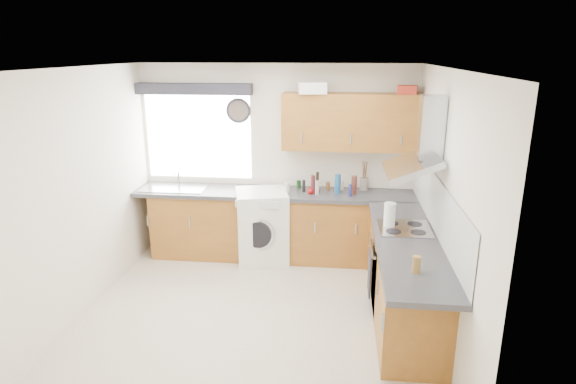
# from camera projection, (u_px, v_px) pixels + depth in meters

# --- Properties ---
(ground_plane) EXTENTS (3.60, 3.60, 0.00)m
(ground_plane) POSITION_uv_depth(u_px,v_px,m) (255.00, 315.00, 5.01)
(ground_plane) COLOR beige
(ceiling) EXTENTS (3.60, 3.60, 0.02)m
(ceiling) POSITION_uv_depth(u_px,v_px,m) (250.00, 68.00, 4.30)
(ceiling) COLOR white
(ceiling) RESTS_ON wall_back
(wall_back) EXTENTS (3.60, 0.02, 2.50)m
(wall_back) POSITION_uv_depth(u_px,v_px,m) (277.00, 160.00, 6.37)
(wall_back) COLOR silver
(wall_back) RESTS_ON ground_plane
(wall_front) EXTENTS (3.60, 0.02, 2.50)m
(wall_front) POSITION_uv_depth(u_px,v_px,m) (201.00, 290.00, 2.94)
(wall_front) COLOR silver
(wall_front) RESTS_ON ground_plane
(wall_left) EXTENTS (0.02, 3.60, 2.50)m
(wall_left) POSITION_uv_depth(u_px,v_px,m) (77.00, 195.00, 4.84)
(wall_left) COLOR silver
(wall_left) RESTS_ON ground_plane
(wall_right) EXTENTS (0.02, 3.60, 2.50)m
(wall_right) POSITION_uv_depth(u_px,v_px,m) (444.00, 207.00, 4.47)
(wall_right) COLOR silver
(wall_right) RESTS_ON ground_plane
(window) EXTENTS (1.40, 0.02, 1.10)m
(window) POSITION_uv_depth(u_px,v_px,m) (198.00, 137.00, 6.39)
(window) COLOR white
(window) RESTS_ON wall_back
(window_blind) EXTENTS (1.50, 0.18, 0.14)m
(window_blind) POSITION_uv_depth(u_px,v_px,m) (194.00, 89.00, 6.12)
(window_blind) COLOR #22212A
(window_blind) RESTS_ON wall_back
(splashback) EXTENTS (0.01, 3.00, 0.54)m
(splashback) POSITION_uv_depth(u_px,v_px,m) (436.00, 205.00, 4.78)
(splashback) COLOR white
(splashback) RESTS_ON wall_right
(base_cab_back) EXTENTS (3.00, 0.58, 0.86)m
(base_cab_back) POSITION_uv_depth(u_px,v_px,m) (267.00, 226.00, 6.34)
(base_cab_back) COLOR brown
(base_cab_back) RESTS_ON ground_plane
(base_cab_corner) EXTENTS (0.60, 0.60, 0.86)m
(base_cab_corner) POSITION_uv_depth(u_px,v_px,m) (390.00, 231.00, 6.16)
(base_cab_corner) COLOR brown
(base_cab_corner) RESTS_ON ground_plane
(base_cab_right) EXTENTS (0.58, 2.10, 0.86)m
(base_cab_right) POSITION_uv_depth(u_px,v_px,m) (404.00, 279.00, 4.88)
(base_cab_right) COLOR brown
(base_cab_right) RESTS_ON ground_plane
(worktop_back) EXTENTS (3.60, 0.62, 0.05)m
(worktop_back) POSITION_uv_depth(u_px,v_px,m) (274.00, 193.00, 6.19)
(worktop_back) COLOR #2F2F32
(worktop_back) RESTS_ON base_cab_back
(worktop_right) EXTENTS (0.62, 2.42, 0.05)m
(worktop_right) POSITION_uv_depth(u_px,v_px,m) (408.00, 243.00, 4.61)
(worktop_right) COLOR #2F2F32
(worktop_right) RESTS_ON base_cab_right
(sink) EXTENTS (0.84, 0.46, 0.10)m
(sink) POSITION_uv_depth(u_px,v_px,m) (174.00, 185.00, 6.31)
(sink) COLOR #A1A6B1
(sink) RESTS_ON worktop_back
(oven) EXTENTS (0.56, 0.58, 0.85)m
(oven) POSITION_uv_depth(u_px,v_px,m) (401.00, 272.00, 5.02)
(oven) COLOR black
(oven) RESTS_ON ground_plane
(hob_plate) EXTENTS (0.52, 0.52, 0.01)m
(hob_plate) POSITION_uv_depth(u_px,v_px,m) (404.00, 228.00, 4.88)
(hob_plate) COLOR #A1A6B1
(hob_plate) RESTS_ON worktop_right
(extractor_hood) EXTENTS (0.52, 0.78, 0.66)m
(extractor_hood) POSITION_uv_depth(u_px,v_px,m) (421.00, 146.00, 4.63)
(extractor_hood) COLOR #A1A6B1
(extractor_hood) RESTS_ON wall_right
(upper_cabinets) EXTENTS (1.70, 0.35, 0.70)m
(upper_cabinets) POSITION_uv_depth(u_px,v_px,m) (351.00, 122.00, 5.95)
(upper_cabinets) COLOR brown
(upper_cabinets) RESTS_ON wall_back
(washing_machine) EXTENTS (0.77, 0.75, 0.93)m
(washing_machine) POSITION_uv_depth(u_px,v_px,m) (262.00, 226.00, 6.23)
(washing_machine) COLOR white
(washing_machine) RESTS_ON ground_plane
(wall_clock) EXTENTS (0.32, 0.04, 0.32)m
(wall_clock) POSITION_uv_depth(u_px,v_px,m) (238.00, 111.00, 6.22)
(wall_clock) COLOR #22212A
(wall_clock) RESTS_ON wall_back
(casserole) EXTENTS (0.36, 0.29, 0.14)m
(casserole) POSITION_uv_depth(u_px,v_px,m) (312.00, 88.00, 5.78)
(casserole) COLOR white
(casserole) RESTS_ON upper_cabinets
(storage_box) EXTENTS (0.26, 0.23, 0.10)m
(storage_box) POSITION_uv_depth(u_px,v_px,m) (407.00, 90.00, 5.71)
(storage_box) COLOR #A72A19
(storage_box) RESTS_ON upper_cabinets
(utensil_pot) EXTENTS (0.11, 0.11, 0.16)m
(utensil_pot) POSITION_uv_depth(u_px,v_px,m) (364.00, 184.00, 6.23)
(utensil_pot) COLOR gray
(utensil_pot) RESTS_ON worktop_back
(kitchen_roll) EXTENTS (0.13, 0.13, 0.26)m
(kitchen_roll) POSITION_uv_depth(u_px,v_px,m) (390.00, 215.00, 4.91)
(kitchen_roll) COLOR white
(kitchen_roll) RESTS_ON worktop_right
(tomato_cluster) EXTENTS (0.16, 0.16, 0.07)m
(tomato_cluster) POSITION_uv_depth(u_px,v_px,m) (313.00, 191.00, 6.09)
(tomato_cluster) COLOR #AE0609
(tomato_cluster) RESTS_ON worktop_back
(jar_0) EXTENTS (0.05, 0.05, 0.17)m
(jar_0) POSITION_uv_depth(u_px,v_px,m) (317.00, 188.00, 6.02)
(jar_0) COLOR #A99C90
(jar_0) RESTS_ON worktop_back
(jar_1) EXTENTS (0.04, 0.04, 0.24)m
(jar_1) POSITION_uv_depth(u_px,v_px,m) (317.00, 181.00, 6.20)
(jar_1) COLOR black
(jar_1) RESTS_ON worktop_back
(jar_2) EXTENTS (0.04, 0.04, 0.16)m
(jar_2) POSITION_uv_depth(u_px,v_px,m) (304.00, 186.00, 6.14)
(jar_2) COLOR black
(jar_2) RESTS_ON worktop_back
(jar_3) EXTENTS (0.07, 0.07, 0.25)m
(jar_3) POSITION_uv_depth(u_px,v_px,m) (338.00, 184.00, 6.06)
(jar_3) COLOR navy
(jar_3) RESTS_ON worktop_back
(jar_4) EXTENTS (0.06, 0.06, 0.10)m
(jar_4) POSITION_uv_depth(u_px,v_px,m) (299.00, 184.00, 6.32)
(jar_4) COLOR #133514
(jar_4) RESTS_ON worktop_back
(jar_5) EXTENTS (0.04, 0.04, 0.15)m
(jar_5) POSITION_uv_depth(u_px,v_px,m) (350.00, 190.00, 5.95)
(jar_5) COLOR navy
(jar_5) RESTS_ON worktop_back
(jar_6) EXTENTS (0.07, 0.07, 0.13)m
(jar_6) POSITION_uv_depth(u_px,v_px,m) (287.00, 187.00, 6.14)
(jar_6) COLOR #BBAFA0
(jar_6) RESTS_ON worktop_back
(jar_7) EXTENTS (0.05, 0.05, 0.24)m
(jar_7) POSITION_uv_depth(u_px,v_px,m) (313.00, 185.00, 6.04)
(jar_7) COLOR #43171D
(jar_7) RESTS_ON worktop_back
(jar_8) EXTENTS (0.05, 0.05, 0.11)m
(jar_8) POSITION_uv_depth(u_px,v_px,m) (342.00, 186.00, 6.23)
(jar_8) COLOR #B8B09D
(jar_8) RESTS_ON worktop_back
(jar_9) EXTENTS (0.05, 0.05, 0.11)m
(jar_9) POSITION_uv_depth(u_px,v_px,m) (328.00, 186.00, 6.21)
(jar_9) COLOR brown
(jar_9) RESTS_ON worktop_back
(jar_10) EXTENTS (0.07, 0.07, 0.23)m
(jar_10) POSITION_uv_depth(u_px,v_px,m) (354.00, 185.00, 6.05)
(jar_10) COLOR #56261E
(jar_10) RESTS_ON worktop_back
(bottle_0) EXTENTS (0.07, 0.07, 0.14)m
(bottle_0) POSITION_uv_depth(u_px,v_px,m) (416.00, 264.00, 3.91)
(bottle_0) COLOR olive
(bottle_0) RESTS_ON worktop_right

